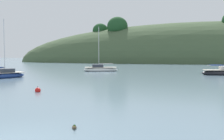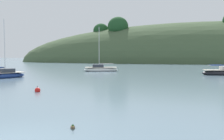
% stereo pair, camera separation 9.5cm
% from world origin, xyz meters
% --- Properties ---
extents(far_shoreline_hill, '(150.00, 36.00, 32.51)m').
position_xyz_m(far_shoreline_hill, '(24.94, 88.20, 0.11)').
color(far_shoreline_hill, '#425638').
rests_on(far_shoreline_hill, ground).
extents(sailboat_blue_center, '(6.27, 3.40, 7.93)m').
position_xyz_m(sailboat_blue_center, '(-4.85, 35.24, 0.37)').
color(sailboat_blue_center, white).
rests_on(sailboat_blue_center, ground).
extents(sailboat_grey_yawl, '(4.55, 5.65, 7.51)m').
position_xyz_m(sailboat_grey_yawl, '(-13.93, 20.87, 0.36)').
color(sailboat_grey_yawl, navy).
rests_on(sailboat_grey_yawl, ground).
extents(sailboat_white_near, '(6.13, 2.35, 7.43)m').
position_xyz_m(sailboat_white_near, '(14.30, 30.69, 0.38)').
color(sailboat_white_near, '#232328').
rests_on(sailboat_white_near, ground).
extents(mooring_buoy_outer, '(0.44, 0.44, 0.54)m').
position_xyz_m(mooring_buoy_outer, '(-4.21, 10.87, 0.12)').
color(mooring_buoy_outer, red).
rests_on(mooring_buoy_outer, ground).
extents(duck_straggler, '(0.29, 0.41, 0.24)m').
position_xyz_m(duck_straggler, '(1.73, 2.19, 0.05)').
color(duck_straggler, brown).
rests_on(duck_straggler, ground).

